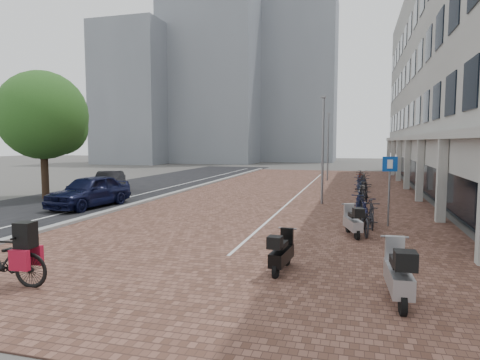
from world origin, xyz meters
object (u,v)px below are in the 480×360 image
at_px(car_navy, 89,191).
at_px(parking_sign, 389,179).
at_px(hero_bike, 5,258).
at_px(car_dark, 109,182).
at_px(scooter_front, 353,221).
at_px(scooter_mid, 282,252).
at_px(scooter_back, 399,273).

height_order(car_navy, parking_sign, parking_sign).
xyz_separation_m(car_navy, hero_bike, (5.13, -10.22, -0.14)).
distance_m(car_dark, parking_sign, 17.60).
height_order(hero_bike, scooter_front, hero_bike).
relative_size(car_navy, hero_bike, 2.18).
height_order(car_navy, scooter_mid, car_navy).
xyz_separation_m(car_dark, scooter_back, (15.94, -14.44, -0.04)).
bearing_deg(parking_sign, scooter_mid, -128.38).
bearing_deg(parking_sign, scooter_back, -106.78).
distance_m(hero_bike, scooter_mid, 6.29).
xyz_separation_m(car_navy, scooter_mid, (10.83, -7.56, -0.27)).
distance_m(hero_bike, parking_sign, 12.61).
bearing_deg(hero_bike, car_dark, 21.43).
bearing_deg(car_navy, scooter_front, -7.80).
relative_size(hero_bike, parking_sign, 0.80).
bearing_deg(scooter_front, scooter_mid, -125.86).
distance_m(hero_bike, scooter_front, 10.23).
bearing_deg(hero_bike, scooter_back, -85.26).
distance_m(car_navy, scooter_front, 12.84).
bearing_deg(scooter_mid, car_navy, 150.08).
distance_m(car_dark, scooter_mid, 18.74).
height_order(car_dark, hero_bike, hero_bike).
distance_m(car_dark, hero_bike, 17.55).
relative_size(car_dark, parking_sign, 1.53).
bearing_deg(car_navy, hero_bike, -57.21).
bearing_deg(car_navy, parking_sign, 1.72).
relative_size(car_navy, parking_sign, 1.75).
relative_size(car_navy, car_dark, 1.14).
xyz_separation_m(car_navy, scooter_back, (13.40, -8.88, -0.17)).
distance_m(car_dark, scooter_back, 21.51).
relative_size(car_dark, scooter_back, 2.24).
bearing_deg(hero_bike, car_navy, 22.17).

